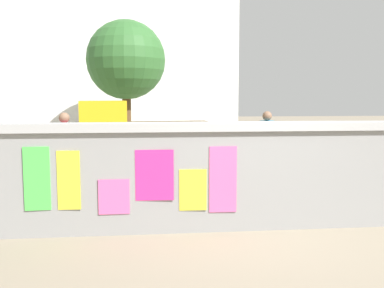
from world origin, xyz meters
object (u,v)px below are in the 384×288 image
(auto_rickshaw_truck, at_px, (140,135))
(person_bystander, at_px, (267,139))
(motorcycle, at_px, (116,182))
(person_walking, at_px, (65,143))
(tree_roadside, at_px, (126,60))
(bicycle_far, at_px, (253,175))

(auto_rickshaw_truck, distance_m, person_bystander, 3.69)
(motorcycle, bearing_deg, person_bystander, 33.33)
(motorcycle, height_order, person_bystander, person_bystander)
(motorcycle, xyz_separation_m, person_walking, (-1.17, 1.77, 0.52))
(auto_rickshaw_truck, xyz_separation_m, person_bystander, (2.95, -2.21, 0.09))
(person_bystander, bearing_deg, tree_roadside, 118.61)
(auto_rickshaw_truck, xyz_separation_m, bicycle_far, (2.32, -3.47, -0.54))
(bicycle_far, bearing_deg, auto_rickshaw_truck, 123.82)
(person_walking, xyz_separation_m, person_bystander, (4.49, 0.42, 0.00))
(auto_rickshaw_truck, xyz_separation_m, person_walking, (-1.54, -2.63, 0.09))
(auto_rickshaw_truck, height_order, bicycle_far, auto_rickshaw_truck)
(motorcycle, height_order, person_walking, person_walking)
(bicycle_far, relative_size, person_walking, 1.06)
(motorcycle, distance_m, person_bystander, 4.01)
(person_bystander, bearing_deg, bicycle_far, -116.63)
(motorcycle, distance_m, person_walking, 2.18)
(bicycle_far, bearing_deg, person_bystander, 63.37)
(person_bystander, distance_m, tree_roadside, 7.66)
(bicycle_far, bearing_deg, person_walking, 167.75)
(auto_rickshaw_truck, relative_size, bicycle_far, 2.19)
(person_walking, xyz_separation_m, tree_roadside, (0.99, 6.83, 2.30))
(auto_rickshaw_truck, bearing_deg, bicycle_far, -56.18)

